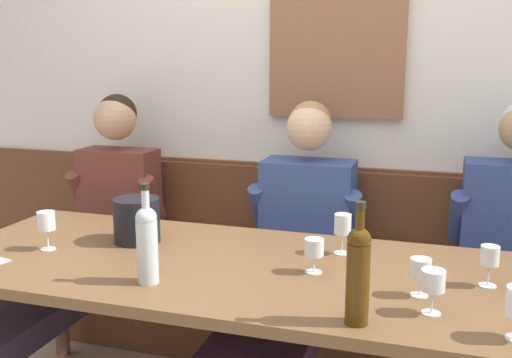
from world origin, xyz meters
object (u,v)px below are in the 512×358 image
wine_glass_near_bucket (490,258)px  wall_bench (301,304)px  person_center_left_seat (79,242)px  wine_glass_right_end (421,269)px  dining_table (256,284)px  wine_glass_center_front (314,249)px  wine_glass_center_rear (343,225)px  ice_bucket (137,220)px  wine_bottle_amber_mid (147,242)px  person_left_seat (289,264)px  wine_glass_left_end (46,222)px  wine_glass_by_bottle (433,283)px  wine_bottle_clear_water (358,272)px

wine_glass_near_bucket → wall_bench: bearing=138.4°
person_center_left_seat → wine_glass_right_end: person_center_left_seat is taller
dining_table → wine_glass_center_front: (0.22, -0.00, 0.16)m
wine_glass_near_bucket → wine_glass_right_end: size_ratio=1.12×
person_center_left_seat → wine_glass_center_rear: (1.28, -0.12, 0.23)m
ice_bucket → wine_glass_center_front: (0.77, -0.13, -0.00)m
wall_bench → wine_glass_center_rear: size_ratio=17.34×
person_center_left_seat → wine_glass_right_end: (1.58, -0.46, 0.20)m
wine_glass_center_front → wine_glass_near_bucket: bearing=5.0°
wine_bottle_amber_mid → person_left_seat: bearing=62.3°
person_left_seat → wine_bottle_amber_mid: person_left_seat is taller
person_center_left_seat → ice_bucket: person_center_left_seat is taller
wall_bench → ice_bucket: bearing=-131.9°
dining_table → wine_glass_left_end: (-0.85, -0.08, 0.18)m
wine_glass_by_bottle → wine_glass_near_bucket: (0.18, 0.28, 0.00)m
wine_bottle_amber_mid → wine_glass_near_bucket: (1.10, 0.31, -0.05)m
wall_bench → wine_glass_right_end: bearing=-55.9°
ice_bucket → wine_bottle_clear_water: wine_bottle_clear_water is taller
person_center_left_seat → wine_bottle_amber_mid: size_ratio=4.02×
wine_glass_right_end → wine_glass_center_rear: bearing=132.1°
dining_table → person_left_seat: bearing=85.2°
dining_table → ice_bucket: bearing=166.8°
wine_glass_center_front → wine_glass_right_end: 0.38m
person_center_left_seat → wine_glass_center_front: 1.28m
wine_glass_near_bucket → wine_glass_center_rear: bearing=160.5°
wine_glass_by_bottle → person_left_seat: bearing=134.5°
wine_bottle_clear_water → wine_glass_near_bucket: wine_bottle_clear_water is taller
wine_glass_center_front → wine_glass_center_rear: bearing=75.0°
ice_bucket → wine_glass_left_end: size_ratio=1.22×
wine_glass_left_end → wine_glass_center_front: wine_glass_left_end is taller
wall_bench → wine_bottle_amber_mid: (-0.30, -1.02, 0.61)m
person_center_left_seat → person_left_seat: size_ratio=1.00×
wall_bench → person_center_left_seat: 1.13m
wine_glass_center_rear → wine_glass_left_end: bearing=-164.7°
wall_bench → wine_glass_near_bucket: size_ratio=19.65×
person_left_seat → wine_glass_center_front: (0.18, -0.37, 0.21)m
wall_bench → wine_glass_right_end: wall_bench is taller
person_center_left_seat → wine_bottle_clear_water: 1.61m
wine_glass_center_front → wine_glass_center_rear: wine_glass_center_rear is taller
ice_bucket → wine_glass_near_bucket: bearing=-3.5°
wine_glass_center_front → wine_glass_right_end: size_ratio=0.99×
wine_bottle_clear_water → wine_glass_by_bottle: 0.25m
dining_table → wine_glass_near_bucket: (0.80, 0.05, 0.17)m
wine_bottle_clear_water → wine_glass_left_end: size_ratio=2.31×
wine_glass_left_end → wine_glass_near_bucket: size_ratio=1.11×
wine_bottle_amber_mid → wine_glass_by_bottle: (0.92, 0.03, -0.05)m
wine_glass_left_end → wine_glass_right_end: bearing=-1.2°
wine_bottle_clear_water → wine_bottle_amber_mid: size_ratio=1.05×
ice_bucket → wine_glass_right_end: 1.16m
person_left_seat → wine_bottle_clear_water: size_ratio=3.85×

